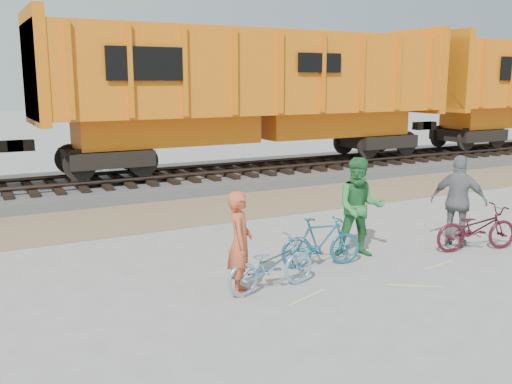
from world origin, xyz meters
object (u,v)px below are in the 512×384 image
bicycle_blue (271,265)px  bicycle_maroon (476,228)px  hopper_car_center (257,89)px  bicycle_teal (321,242)px  person_solo (240,243)px  person_woman (459,201)px  person_man (360,207)px

bicycle_blue → bicycle_maroon: bicycle_maroon is taller
hopper_car_center → bicycle_blue: 10.68m
bicycle_teal → person_solo: (-1.88, -0.51, 0.37)m
person_solo → person_woman: size_ratio=0.89×
bicycle_blue → person_woman: bearing=-90.0°
bicycle_blue → person_woman: (4.54, 0.40, 0.50)m
bicycle_teal → person_man: 1.13m
bicycle_blue → person_solo: size_ratio=0.98×
bicycle_teal → person_woman: (3.16, -0.21, 0.47)m
bicycle_maroon → person_man: (-2.26, 0.81, 0.50)m
person_solo → bicycle_blue: bearing=-73.3°
bicycle_maroon → person_man: 2.45m
bicycle_blue → person_man: (2.38, 0.81, 0.52)m
bicycle_blue → person_man: bearing=-76.3°
bicycle_blue → person_solo: bearing=73.7°
hopper_car_center → bicycle_teal: hopper_car_center is taller
bicycle_teal → person_man: size_ratio=0.80×
person_woman → bicycle_teal: bearing=52.6°
bicycle_teal → bicycle_maroon: bicycle_teal is taller
bicycle_blue → bicycle_maroon: bearing=-95.1°
bicycle_teal → bicycle_blue: bearing=125.1°
hopper_car_center → person_solo: bearing=-119.4°
bicycle_maroon → person_man: size_ratio=0.91×
person_woman → bicycle_maroon: bearing=160.4°
bicycle_blue → bicycle_teal: 1.50m
hopper_car_center → person_man: bearing=-105.1°
hopper_car_center → bicycle_blue: size_ratio=8.65×
bicycle_teal → person_woman: person_woman is taller
hopper_car_center → person_solo: (-5.16, -9.15, -2.18)m
bicycle_teal → person_man: bearing=-67.3°
bicycle_maroon → person_woman: bearing=28.5°
person_woman → person_man: bearing=45.6°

